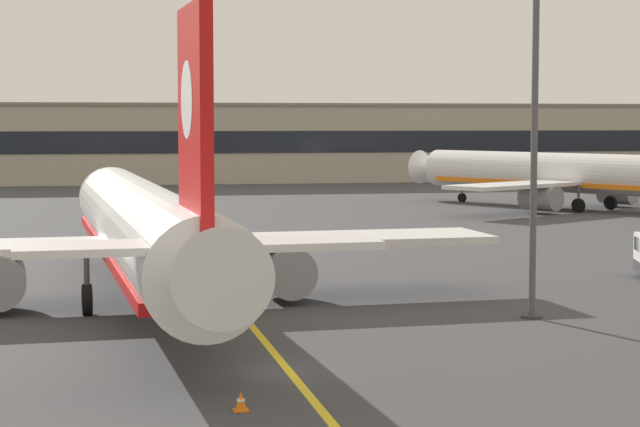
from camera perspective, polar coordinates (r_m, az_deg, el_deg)
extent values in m
plane|color=#3D3D3F|center=(38.15, -2.04, -7.77)|extent=(400.00, 400.00, 0.00)
cube|color=yellow|center=(67.57, -5.88, -2.38)|extent=(2.65, 179.99, 0.01)
cylinder|color=white|center=(51.94, -8.57, -0.62)|extent=(6.08, 36.17, 3.80)
cone|color=white|center=(71.11, -10.14, 0.75)|extent=(3.77, 2.82, 3.61)
cone|color=white|center=(32.77, -5.14, -2.90)|extent=(3.02, 2.98, 2.85)
cube|color=red|center=(52.05, -8.55, -1.76)|extent=(5.82, 33.29, 0.44)
cube|color=black|center=(69.18, -10.03, 1.20)|extent=(2.91, 1.28, 0.60)
cube|color=white|center=(52.62, -8.62, -1.49)|extent=(32.24, 6.83, 0.36)
cylinder|color=gray|center=(52.75, -1.77, -2.75)|extent=(2.52, 3.74, 2.30)
cylinder|color=black|center=(54.55, -2.20, -2.51)|extent=(1.96, 0.30, 1.95)
cube|color=red|center=(36.05, -6.10, 4.39)|extent=(0.70, 4.82, 7.20)
cylinder|color=white|center=(36.35, -6.18, 5.52)|extent=(0.59, 2.42, 2.40)
cube|color=white|center=(35.66, -5.92, -1.56)|extent=(11.16, 3.49, 0.24)
cylinder|color=#4C4C51|center=(66.51, -9.81, -1.26)|extent=(0.24, 0.24, 1.60)
cylinder|color=black|center=(66.62, -9.80, -2.14)|extent=(0.46, 0.92, 0.90)
cylinder|color=#4C4C51|center=(49.95, -11.28, -2.85)|extent=(0.24, 0.24, 1.60)
cylinder|color=black|center=(50.10, -11.26, -4.13)|extent=(0.48, 1.32, 1.30)
cylinder|color=#4C4C51|center=(50.48, -5.37, -2.71)|extent=(0.24, 0.24, 1.60)
cylinder|color=black|center=(50.64, -5.36, -3.97)|extent=(0.48, 1.32, 1.30)
cylinder|color=white|center=(108.94, 12.42, 1.93)|extent=(20.92, 31.15, 3.62)
cone|color=white|center=(120.53, 5.30, 2.26)|extent=(4.22, 3.90, 3.44)
cube|color=orange|center=(108.99, 12.41, 1.40)|extent=(19.43, 28.77, 0.42)
cube|color=black|center=(119.29, 5.94, 2.53)|extent=(2.86, 2.31, 0.57)
cube|color=white|center=(109.31, 12.17, 1.51)|extent=(28.39, 19.75, 0.34)
cylinder|color=gray|center=(104.07, 10.68, 0.75)|extent=(3.65, 4.07, 2.19)
cylinder|color=black|center=(105.15, 9.92, 0.80)|extent=(1.68, 1.11, 1.86)
cylinder|color=gray|center=(113.68, 14.29, 1.00)|extent=(3.65, 4.07, 2.19)
cylinder|color=black|center=(114.66, 13.56, 1.05)|extent=(1.68, 1.11, 1.86)
cylinder|color=#4C4C51|center=(117.58, 6.93, 1.24)|extent=(0.23, 0.23, 1.52)
cylinder|color=black|center=(117.64, 6.92, 0.77)|extent=(0.77, 0.93, 0.86)
cylinder|color=#4C4C51|center=(105.91, 12.47, 0.96)|extent=(0.23, 0.23, 1.52)
cylinder|color=black|center=(105.98, 12.46, 0.38)|extent=(0.97, 1.25, 1.24)
cylinder|color=#4C4C51|center=(109.97, 13.96, 1.06)|extent=(0.23, 0.23, 1.52)
cylinder|color=black|center=(110.04, 13.95, 0.51)|extent=(0.97, 1.25, 1.24)
cylinder|color=#515156|center=(48.66, 10.38, 3.35)|extent=(0.28, 0.28, 14.36)
cylinder|color=#333338|center=(49.32, 10.26, -4.96)|extent=(0.90, 0.90, 0.10)
cube|color=black|center=(62.60, 15.22, -1.46)|extent=(0.63, 1.87, 0.70)
cone|color=orange|center=(68.82, -8.60, -2.05)|extent=(0.36, 0.36, 0.55)
cylinder|color=white|center=(68.82, -8.60, -2.03)|extent=(0.23, 0.23, 0.07)
cube|color=orange|center=(68.85, -8.59, -2.27)|extent=(0.44, 0.44, 0.03)
cone|color=orange|center=(33.36, -3.87, -9.09)|extent=(0.36, 0.36, 0.55)
cylinder|color=white|center=(33.35, -3.87, -9.05)|extent=(0.23, 0.23, 0.07)
cube|color=orange|center=(33.42, -3.87, -9.53)|extent=(0.44, 0.44, 0.03)
cube|color=#B2A893|center=(154.65, -7.21, 3.35)|extent=(166.59, 12.00, 9.94)
cube|color=black|center=(148.61, -7.06, 3.46)|extent=(159.92, 0.12, 2.80)
cube|color=gray|center=(154.63, -7.23, 5.27)|extent=(166.99, 12.40, 0.40)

